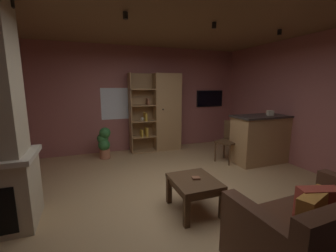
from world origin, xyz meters
TOP-DOWN VIEW (x-y plane):
  - floor at (0.00, 0.00)m, footprint 5.85×5.58m
  - wall_back at (0.00, 2.82)m, footprint 5.97×0.06m
  - wall_right at (2.95, 0.00)m, footprint 0.06×5.58m
  - ceiling at (0.00, 0.00)m, footprint 5.85×5.58m
  - window_pane_back at (-0.56, 2.79)m, footprint 0.70×0.01m
  - bookshelf_cabinet at (0.67, 2.55)m, footprint 1.35×0.41m
  - kitchen_bar_counter at (2.47, 0.81)m, footprint 1.51×0.65m
  - tissue_box at (2.51, 0.74)m, footprint 0.15×0.15m
  - leather_couch at (0.79, -1.70)m, footprint 1.62×0.96m
  - coffee_table at (0.07, -0.45)m, footprint 0.59×0.69m
  - table_book_0 at (0.10, -0.44)m, footprint 0.12×0.11m
  - dining_chair at (1.75, 1.12)m, footprint 0.55×0.55m
  - potted_floor_plant at (-0.92, 2.27)m, footprint 0.31×0.32m
  - wall_mounted_tv at (2.19, 2.76)m, footprint 0.84×0.06m
  - track_light_spot_0 at (-1.98, 0.20)m, footprint 0.07×0.07m
  - track_light_spot_1 at (-0.68, 0.19)m, footprint 0.07×0.07m
  - track_light_spot_2 at (0.69, 0.20)m, footprint 0.07×0.07m
  - track_light_spot_3 at (2.01, 0.19)m, footprint 0.07×0.07m

SIDE VIEW (x-z plane):
  - floor at x=0.00m, z-range -0.02..0.00m
  - leather_couch at x=0.79m, z-range -0.11..0.73m
  - coffee_table at x=0.07m, z-range 0.14..0.59m
  - potted_floor_plant at x=-0.92m, z-range 0.03..0.78m
  - table_book_0 at x=0.10m, z-range 0.45..0.48m
  - dining_chair at x=1.75m, z-range 0.07..0.99m
  - kitchen_bar_counter at x=2.47m, z-range 0.00..1.07m
  - bookshelf_cabinet at x=0.67m, z-range -0.01..2.01m
  - tissue_box at x=2.51m, z-range 1.07..1.18m
  - window_pane_back at x=-0.56m, z-range 0.85..1.65m
  - wall_mounted_tv at x=2.19m, z-range 1.10..1.57m
  - wall_back at x=0.00m, z-range 0.00..2.70m
  - wall_right at x=2.95m, z-range 0.00..2.70m
  - track_light_spot_0 at x=-1.98m, z-range 2.59..2.68m
  - track_light_spot_1 at x=-0.68m, z-range 2.59..2.68m
  - track_light_spot_2 at x=0.69m, z-range 2.59..2.68m
  - track_light_spot_3 at x=2.01m, z-range 2.59..2.68m
  - ceiling at x=0.00m, z-range 2.70..2.72m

